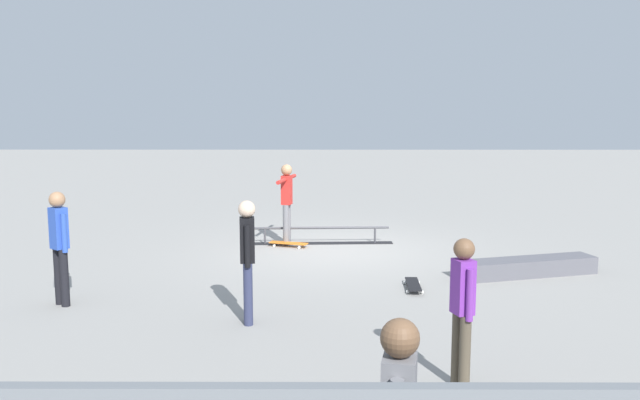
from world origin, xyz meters
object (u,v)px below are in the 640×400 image
object	(u,v)px
grind_rail	(320,236)
skater_main	(287,198)
loose_skateboard_black	(413,284)
skate_ledge	(526,267)
skateboard_main	(288,243)
bystander_purple_shirt	(462,304)
bystander_black_shirt	(247,255)
bystander_blue_shirt	(59,242)

from	to	relation	value
grind_rail	skater_main	distance (m)	1.08
loose_skateboard_black	skate_ledge	bearing A→B (deg)	114.80
skateboard_main	bystander_purple_shirt	world-z (taller)	bystander_purple_shirt
bystander_purple_shirt	loose_skateboard_black	world-z (taller)	bystander_purple_shirt
skateboard_main	bystander_purple_shirt	size ratio (longest dim) A/B	0.52
skater_main	bystander_purple_shirt	bearing A→B (deg)	-151.31
grind_rail	loose_skateboard_black	size ratio (longest dim) A/B	3.81
bystander_black_shirt	bystander_purple_shirt	distance (m)	3.15
bystander_blue_shirt	loose_skateboard_black	xyz separation A→B (m)	(-5.24, -0.87, -0.87)
skater_main	bystander_blue_shirt	world-z (taller)	skater_main
grind_rail	bystander_purple_shirt	xyz separation A→B (m)	(-1.47, 7.14, 0.73)
loose_skateboard_black	bystander_purple_shirt	bearing A→B (deg)	2.03
bystander_blue_shirt	loose_skateboard_black	bearing A→B (deg)	-130.25
skater_main	bystander_blue_shirt	bearing A→B (deg)	155.84
bystander_black_shirt	skate_ledge	bearing A→B (deg)	112.42
bystander_purple_shirt	skateboard_main	bearing A→B (deg)	-0.58
bystander_purple_shirt	loose_skateboard_black	distance (m)	3.77
skater_main	bystander_blue_shirt	size ratio (longest dim) A/B	1.01
bystander_purple_shirt	loose_skateboard_black	size ratio (longest dim) A/B	1.95
skater_main	bystander_purple_shirt	xyz separation A→B (m)	(-2.17, 7.05, -0.09)
grind_rail	bystander_black_shirt	xyz separation A→B (m)	(0.94, 5.12, 0.78)
grind_rail	skate_ledge	xyz separation A→B (m)	(-3.54, 2.61, -0.01)
skater_main	grind_rail	bearing A→B (deg)	-70.82
bystander_black_shirt	bystander_purple_shirt	xyz separation A→B (m)	(-2.42, 2.02, -0.05)
skate_ledge	loose_skateboard_black	xyz separation A→B (m)	(2.04, 0.85, -0.07)
bystander_blue_shirt	bystander_purple_shirt	xyz separation A→B (m)	(-5.22, 2.81, -0.06)
bystander_purple_shirt	loose_skateboard_black	xyz separation A→B (m)	(-0.02, -3.68, -0.82)
skater_main	bystander_black_shirt	distance (m)	5.03
skate_ledge	bystander_purple_shirt	world-z (taller)	bystander_purple_shirt
grind_rail	loose_skateboard_black	xyz separation A→B (m)	(-1.49, 3.46, -0.08)
bystander_black_shirt	grind_rail	bearing A→B (deg)	162.77
bystander_blue_shirt	bystander_purple_shirt	world-z (taller)	bystander_blue_shirt
skate_ledge	bystander_black_shirt	xyz separation A→B (m)	(4.48, 2.51, 0.79)
skate_ledge	bystander_blue_shirt	bearing A→B (deg)	13.27
skate_ledge	skateboard_main	size ratio (longest dim) A/B	3.05
grind_rail	skater_main	size ratio (longest dim) A/B	1.83
skateboard_main	bystander_black_shirt	distance (m)	4.87
grind_rail	bystander_blue_shirt	xyz separation A→B (m)	(3.74, 4.33, 0.79)
grind_rail	bystander_purple_shirt	bearing A→B (deg)	99.08
bystander_purple_shirt	grind_rail	bearing A→B (deg)	-6.24
bystander_blue_shirt	bystander_black_shirt	size ratio (longest dim) A/B	1.01
skateboard_main	loose_skateboard_black	bearing A→B (deg)	-38.27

